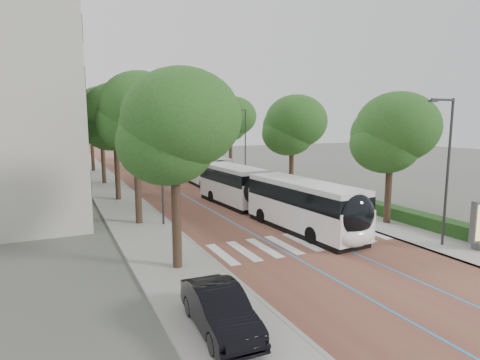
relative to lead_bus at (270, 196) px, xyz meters
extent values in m
plane|color=#51544C|center=(-1.27, -6.70, -1.63)|extent=(160.00, 160.00, 0.00)
cube|color=brown|center=(-1.27, 33.30, -1.62)|extent=(11.00, 140.00, 0.02)
cube|color=#9B9893|center=(-8.77, 33.30, -1.57)|extent=(4.00, 140.00, 0.12)
cube|color=#9B9893|center=(6.23, 33.30, -1.57)|extent=(4.00, 140.00, 0.12)
cube|color=gray|center=(-6.87, 33.30, -1.57)|extent=(0.20, 140.00, 0.14)
cube|color=gray|center=(4.33, 33.30, -1.57)|extent=(0.20, 140.00, 0.14)
cube|color=silver|center=(-6.07, -5.70, -1.60)|extent=(0.55, 3.60, 0.01)
cube|color=silver|center=(-4.82, -5.70, -1.60)|extent=(0.55, 3.60, 0.01)
cube|color=silver|center=(-3.57, -5.70, -1.60)|extent=(0.55, 3.60, 0.01)
cube|color=silver|center=(-2.32, -5.70, -1.60)|extent=(0.55, 3.60, 0.01)
cube|color=silver|center=(-1.07, -5.70, -1.60)|extent=(0.55, 3.60, 0.01)
cube|color=silver|center=(0.18, -5.70, -1.60)|extent=(0.55, 3.60, 0.01)
cube|color=silver|center=(1.43, -5.70, -1.60)|extent=(0.55, 3.60, 0.01)
cube|color=silver|center=(2.68, -5.70, -1.60)|extent=(0.55, 3.60, 0.01)
cube|color=silver|center=(3.93, -5.70, -1.60)|extent=(0.55, 3.60, 0.01)
cube|color=#2889C9|center=(-2.87, 33.30, -1.60)|extent=(0.12, 126.00, 0.01)
cube|color=#2889C9|center=(0.33, 33.30, -1.60)|extent=(0.12, 126.00, 0.01)
cube|color=black|center=(-11.72, 21.30, 1.37)|extent=(0.12, 38.00, 1.60)
cube|color=black|center=(-11.72, 21.30, 4.57)|extent=(0.12, 38.00, 1.60)
cube|color=black|center=(-11.72, 21.30, 7.77)|extent=(0.12, 38.00, 1.60)
cube|color=black|center=(-11.72, 21.30, 10.77)|extent=(0.12, 38.00, 1.60)
cube|color=#1A3D15|center=(7.83, -6.70, -1.11)|extent=(1.20, 14.00, 0.80)
cylinder|color=#2E2E31|center=(5.53, -9.70, 2.49)|extent=(0.14, 0.14, 8.00)
cube|color=#2E2E31|center=(4.73, -9.70, 6.39)|extent=(1.70, 0.12, 0.12)
cube|color=#2E2E31|center=(4.03, -9.70, 6.31)|extent=(0.50, 0.20, 0.10)
cylinder|color=#2E2E31|center=(5.53, 15.30, 2.49)|extent=(0.14, 0.14, 8.00)
cube|color=#2E2E31|center=(4.73, 15.30, 6.39)|extent=(1.70, 0.12, 0.12)
cube|color=#2E2E31|center=(4.03, 15.30, 6.31)|extent=(0.50, 0.20, 0.10)
cylinder|color=#2E2E31|center=(-7.37, 1.30, 2.49)|extent=(0.14, 0.14, 8.00)
cylinder|color=black|center=(-8.77, -6.70, 0.66)|extent=(0.44, 0.44, 4.58)
ellipsoid|color=#234C18|center=(-8.77, -6.70, 4.83)|extent=(5.37, 5.37, 4.56)
cylinder|color=black|center=(-8.77, 2.30, 0.97)|extent=(0.44, 0.44, 5.19)
ellipsoid|color=#234C18|center=(-8.77, 2.30, 5.68)|extent=(5.17, 5.17, 4.40)
cylinder|color=black|center=(-8.77, 11.30, 0.86)|extent=(0.44, 0.44, 4.97)
ellipsoid|color=#234C18|center=(-8.77, 11.30, 5.38)|extent=(5.98, 5.98, 5.08)
cylinder|color=black|center=(-8.77, 21.30, 1.01)|extent=(0.44, 0.44, 5.28)
ellipsoid|color=#234C18|center=(-8.77, 21.30, 5.81)|extent=(5.93, 5.93, 5.04)
cylinder|color=black|center=(-8.77, 33.30, 1.06)|extent=(0.44, 0.44, 5.37)
ellipsoid|color=#234C18|center=(-8.77, 33.30, 5.94)|extent=(5.68, 5.68, 4.83)
cylinder|color=black|center=(-8.77, 48.30, 0.54)|extent=(0.44, 0.44, 4.34)
ellipsoid|color=#234C18|center=(-8.77, 48.30, 4.49)|extent=(5.85, 5.85, 4.97)
cylinder|color=black|center=(6.43, -4.70, 0.48)|extent=(0.44, 0.44, 4.21)
ellipsoid|color=#234C18|center=(6.43, -4.70, 4.30)|extent=(5.41, 5.41, 4.60)
cylinder|color=black|center=(6.43, 7.30, 0.59)|extent=(0.44, 0.44, 4.43)
ellipsoid|color=#234C18|center=(6.43, 7.30, 4.62)|extent=(5.74, 5.74, 4.88)
cylinder|color=black|center=(6.43, 21.30, 0.79)|extent=(0.44, 0.44, 4.83)
ellipsoid|color=#234C18|center=(6.43, 21.30, 5.18)|extent=(5.68, 5.68, 4.83)
cylinder|color=black|center=(6.43, 37.30, 0.73)|extent=(0.44, 0.44, 4.72)
ellipsoid|color=#234C18|center=(6.43, 37.30, 5.02)|extent=(5.37, 5.37, 4.56)
cylinder|color=black|center=(-0.09, 1.30, 0.15)|extent=(2.35, 1.05, 2.30)
cube|color=white|center=(0.25, -3.82, -0.37)|extent=(3.11, 9.50, 1.82)
cube|color=black|center=(0.25, -3.82, 0.77)|extent=(3.14, 9.32, 0.97)
cube|color=silver|center=(0.25, -3.82, 1.42)|extent=(3.05, 9.31, 0.31)
cube|color=black|center=(0.25, -3.82, -1.45)|extent=(3.04, 9.13, 0.35)
cube|color=white|center=(-0.37, 5.61, -0.37)|extent=(3.01, 7.89, 1.82)
cube|color=black|center=(-0.37, 5.61, 0.77)|extent=(3.04, 7.74, 0.97)
cube|color=silver|center=(-0.37, 5.61, 1.42)|extent=(2.95, 7.73, 0.31)
cube|color=black|center=(-0.37, 5.61, -1.45)|extent=(2.94, 7.58, 0.35)
ellipsoid|color=black|center=(0.55, -8.34, 0.38)|extent=(2.42, 1.25, 2.28)
ellipsoid|color=white|center=(0.56, -8.39, -0.76)|extent=(2.41, 1.15, 1.14)
cylinder|color=black|center=(-0.72, -6.17, -1.13)|extent=(0.37, 1.02, 1.00)
cylinder|color=black|center=(1.53, -6.02, -1.13)|extent=(0.37, 1.02, 1.00)
cylinder|color=black|center=(-1.61, 7.20, -1.13)|extent=(0.37, 1.02, 1.00)
cylinder|color=black|center=(0.65, 7.35, -1.13)|extent=(0.37, 1.02, 1.00)
cylinder|color=black|center=(-1.08, -0.82, -1.13)|extent=(0.37, 1.02, 1.00)
cylinder|color=black|center=(1.18, -0.67, -1.13)|extent=(0.37, 1.02, 1.00)
cube|color=white|center=(1.03, 16.95, -0.37)|extent=(2.95, 12.08, 1.82)
cube|color=black|center=(1.03, 16.95, 0.77)|extent=(2.98, 11.85, 0.97)
cube|color=silver|center=(1.03, 16.95, 1.42)|extent=(2.89, 11.84, 0.31)
cube|color=black|center=(1.03, 16.95, -1.45)|extent=(2.88, 11.60, 0.35)
ellipsoid|color=black|center=(0.81, 11.10, 0.38)|extent=(2.39, 1.19, 2.28)
ellipsoid|color=white|center=(0.81, 11.05, -0.76)|extent=(2.39, 1.09, 1.14)
cylinder|color=black|center=(-0.24, 13.40, -1.13)|extent=(0.34, 1.01, 1.00)
cylinder|color=black|center=(2.02, 13.31, -1.13)|extent=(0.34, 1.01, 1.00)
cylinder|color=black|center=(0.04, 20.79, -1.13)|extent=(0.34, 1.01, 1.00)
cylinder|color=black|center=(2.30, 20.71, -1.13)|extent=(0.34, 1.01, 1.00)
cube|color=white|center=(0.32, 30.06, -0.37)|extent=(3.30, 12.14, 1.82)
cube|color=black|center=(0.32, 30.06, 0.77)|extent=(3.32, 11.90, 0.97)
cube|color=silver|center=(0.32, 30.06, 1.42)|extent=(3.23, 11.90, 0.31)
cube|color=black|center=(0.32, 30.06, -1.45)|extent=(3.22, 11.66, 0.35)
ellipsoid|color=black|center=(0.72, 24.23, 0.38)|extent=(2.42, 1.26, 2.28)
ellipsoid|color=white|center=(0.72, 24.18, -0.76)|extent=(2.41, 1.16, 1.14)
cylinder|color=black|center=(-0.56, 26.39, -1.13)|extent=(0.37, 1.02, 1.00)
cylinder|color=black|center=(1.69, 26.55, -1.13)|extent=(0.37, 1.02, 1.00)
cylinder|color=black|center=(-1.06, 33.78, -1.13)|extent=(0.37, 1.02, 1.00)
cylinder|color=black|center=(1.20, 33.93, -1.13)|extent=(0.37, 1.02, 1.00)
cube|color=#59595B|center=(6.61, -11.10, -1.31)|extent=(0.64, 0.55, 0.39)
imported|color=black|center=(-9.17, -12.89, -0.78)|extent=(1.73, 4.48, 1.46)
camera|label=1|loc=(-13.84, -24.34, 5.38)|focal=30.00mm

